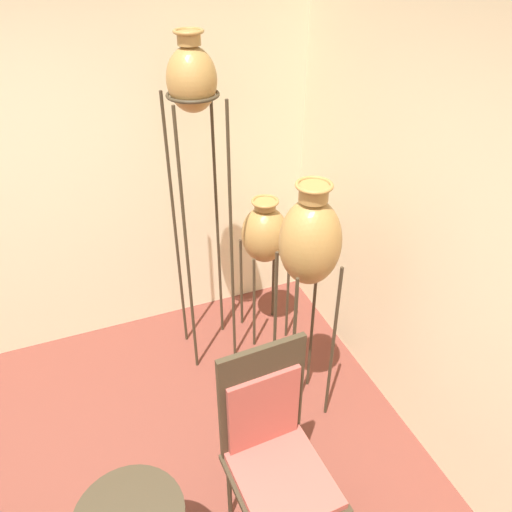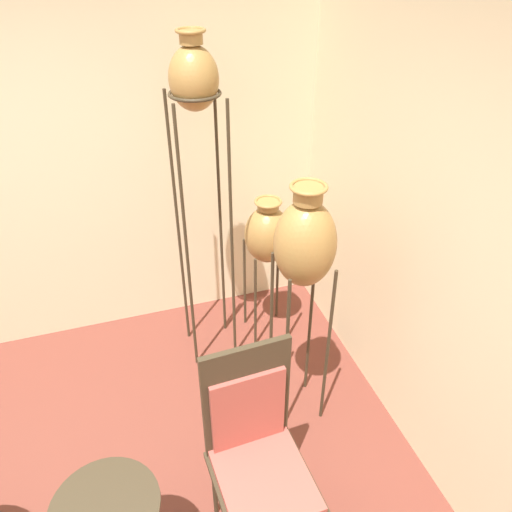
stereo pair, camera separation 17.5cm
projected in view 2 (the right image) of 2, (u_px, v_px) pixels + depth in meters
wall_back at (15, 170)px, 3.17m from camera, size 8.08×0.06×2.70m
vase_stand_tall at (195, 95)px, 2.74m from camera, size 0.31×0.31×2.21m
vase_stand_medium at (305, 246)px, 2.60m from camera, size 0.33×0.33×1.61m
vase_stand_short at (268, 235)px, 3.44m from camera, size 0.32×0.32×1.14m
chair at (257, 448)px, 2.33m from camera, size 0.47×0.53×1.14m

